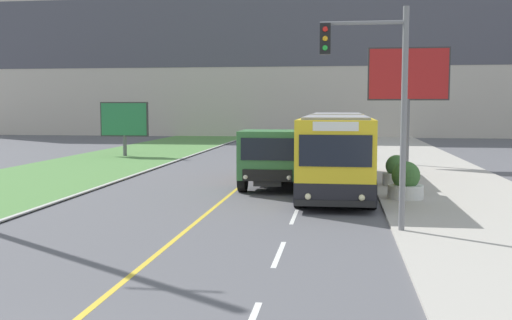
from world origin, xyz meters
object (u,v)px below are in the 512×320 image
dump_truck (273,159)px  planter_round_near (406,182)px  car_distant (341,147)px  planter_round_second (396,172)px  city_bus (336,151)px  traffic_light_mast (379,91)px  billboard_small (124,121)px  billboard_large (408,78)px

dump_truck → planter_round_near: 5.61m
car_distant → planter_round_second: car_distant is taller
city_bus → planter_round_near: bearing=-51.1°
planter_round_second → planter_round_near: bearing=-90.0°
car_distant → planter_round_second: bearing=-80.4°
planter_round_second → traffic_light_mast: bearing=-98.3°
dump_truck → planter_round_second: (4.99, 1.05, -0.58)m
billboard_small → car_distant: bearing=3.4°
city_bus → billboard_large: 10.55m
billboard_large → billboard_small: billboard_large is taller
car_distant → planter_round_near: 17.17m
car_distant → billboard_small: (-14.08, -0.84, 1.67)m
dump_truck → planter_round_second: bearing=11.9°
billboard_small → planter_round_second: 20.74m
city_bus → planter_round_near: city_bus is taller
billboard_large → planter_round_near: 13.08m
billboard_small → planter_round_second: (16.35, -12.63, -1.73)m
traffic_light_mast → billboard_large: bearing=81.5°
car_distant → planter_round_near: car_distant is taller
dump_truck → billboard_large: (6.34, 9.82, 3.63)m
traffic_light_mast → planter_round_near: 6.48m
planter_round_near → traffic_light_mast: bearing=-103.5°
billboard_large → billboard_small: size_ratio=1.83×
dump_truck → billboard_small: bearing=129.7°
city_bus → car_distant: bearing=89.2°
traffic_light_mast → planter_round_near: bearing=76.5°
city_bus → planter_round_near: 4.02m
billboard_small → planter_round_near: size_ratio=2.70×
billboard_small → planter_round_near: (16.35, -16.18, -1.70)m
traffic_light_mast → billboard_small: size_ratio=1.66×
dump_truck → billboard_large: 12.24m
billboard_large → planter_round_near: billboard_large is taller
traffic_light_mast → city_bus: bearing=97.5°
planter_round_near → planter_round_second: planter_round_near is taller
traffic_light_mast → planter_round_near: traffic_light_mast is taller
billboard_small → planter_round_near: bearing=-44.7°
planter_round_second → billboard_large: bearing=81.3°
billboard_large → planter_round_second: 9.82m
city_bus → planter_round_second: 2.67m
city_bus → billboard_large: size_ratio=1.95×
city_bus → planter_round_near: size_ratio=9.66×
planter_round_near → planter_round_second: bearing=90.0°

